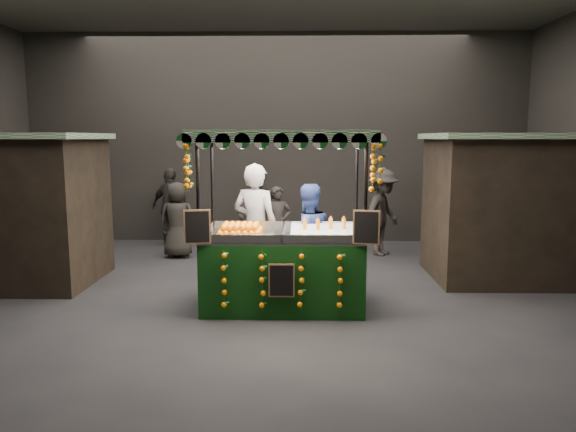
{
  "coord_description": "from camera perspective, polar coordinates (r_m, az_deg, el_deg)",
  "views": [
    {
      "loc": [
        0.59,
        -8.17,
        2.52
      ],
      "look_at": [
        0.41,
        0.15,
        1.32
      ],
      "focal_mm": 33.79,
      "sensor_mm": 36.0,
      "label": 1
    }
  ],
  "objects": [
    {
      "name": "juice_stall",
      "position": [
        8.03,
        -0.45,
        -4.03
      ],
      "size": [
        2.71,
        1.6,
        2.63
      ],
      "color": "black",
      "rests_on": "ground"
    },
    {
      "name": "shopper_3",
      "position": [
        11.82,
        9.96,
        0.36
      ],
      "size": [
        1.24,
        1.38,
        1.85
      ],
      "rotation": [
        0.0,
        0.0,
        0.98
      ],
      "color": "#2A2322",
      "rests_on": "ground"
    },
    {
      "name": "shopper_1",
      "position": [
        11.41,
        -3.31,
        0.38
      ],
      "size": [
        1.18,
        1.18,
        1.93
      ],
      "rotation": [
        0.0,
        0.0,
        -0.79
      ],
      "color": "black",
      "rests_on": "ground"
    },
    {
      "name": "market_hall",
      "position": [
        8.24,
        -2.95,
        14.22
      ],
      "size": [
        12.1,
        10.1,
        5.05
      ],
      "color": "black",
      "rests_on": "ground"
    },
    {
      "name": "vendor_blue",
      "position": [
        8.79,
        2.05,
        -2.43
      ],
      "size": [
        1.05,
        0.94,
        1.79
      ],
      "rotation": [
        0.0,
        0.0,
        3.5
      ],
      "color": "navy",
      "rests_on": "ground"
    },
    {
      "name": "shopper_2",
      "position": [
        12.97,
        -12.17,
        0.93
      ],
      "size": [
        1.16,
        0.84,
        1.83
      ],
      "rotation": [
        0.0,
        0.0,
        2.73
      ],
      "color": "#2B2623",
      "rests_on": "ground"
    },
    {
      "name": "neighbour_stall_right",
      "position": [
        10.47,
        22.61,
        0.94
      ],
      "size": [
        3.0,
        2.2,
        2.6
      ],
      "color": "black",
      "rests_on": "ground"
    },
    {
      "name": "vendor_grey",
      "position": [
        8.91,
        -3.44,
        -1.25
      ],
      "size": [
        0.89,
        0.73,
        2.11
      ],
      "rotation": [
        0.0,
        0.0,
        2.81
      ],
      "color": "gray",
      "rests_on": "ground"
    },
    {
      "name": "shopper_0",
      "position": [
        11.24,
        -1.04,
        -0.77
      ],
      "size": [
        0.63,
        0.5,
        1.53
      ],
      "rotation": [
        0.0,
        0.0,
        0.27
      ],
      "color": "#292422",
      "rests_on": "ground"
    },
    {
      "name": "ground",
      "position": [
        8.57,
        -2.78,
        -8.88
      ],
      "size": [
        12.0,
        12.0,
        0.0
      ],
      "primitive_type": "plane",
      "color": "black",
      "rests_on": "ground"
    },
    {
      "name": "neighbour_stall_left",
      "position": [
        10.51,
        -27.09,
        0.7
      ],
      "size": [
        3.0,
        2.2,
        2.6
      ],
      "color": "black",
      "rests_on": "ground"
    },
    {
      "name": "shopper_4",
      "position": [
        11.66,
        -11.55,
        -0.41
      ],
      "size": [
        0.8,
        0.53,
        1.61
      ],
      "rotation": [
        0.0,
        0.0,
        3.17
      ],
      "color": "black",
      "rests_on": "ground"
    }
  ]
}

